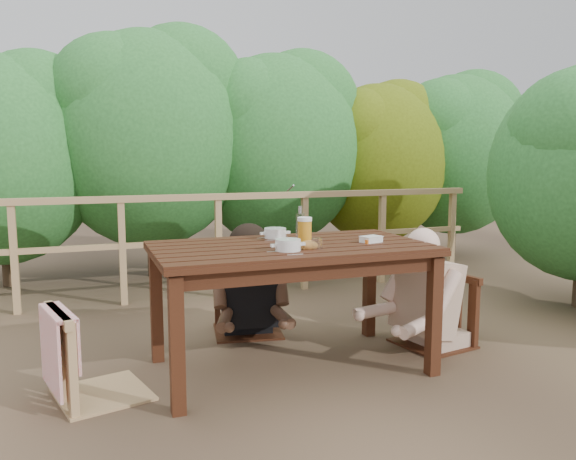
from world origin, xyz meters
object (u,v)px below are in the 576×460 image
object	(u,v)px
chair_left	(99,310)
chair_far	(247,268)
beer_glass	(305,231)
woman	(246,248)
tumbler	(317,245)
bottle	(300,224)
table	(291,308)
bread_roll	(309,246)
chair_right	(434,280)
diner_right	(439,248)
butter_tub	(371,240)
soup_near	(288,246)
soup_far	(275,234)

from	to	relation	value
chair_left	chair_far	xyz separation A→B (m)	(1.12, 0.84, 0.00)
chair_far	beer_glass	size ratio (longest dim) A/B	5.62
woman	tumbler	world-z (taller)	woman
bottle	tumbler	bearing A→B (deg)	-96.09
chair_left	table	bearing A→B (deg)	-103.02
chair_far	bread_roll	bearing A→B (deg)	-74.52
chair_right	tumbler	size ratio (longest dim) A/B	11.82
diner_right	butter_tub	xyz separation A→B (m)	(-0.64, -0.16, 0.11)
soup_near	beer_glass	distance (m)	0.33
butter_tub	table	bearing A→B (deg)	154.17
chair_left	tumbler	distance (m)	1.31
table	beer_glass	distance (m)	0.50
woman	soup_near	xyz separation A→B (m)	(-0.04, -1.05, 0.18)
woman	diner_right	xyz separation A→B (m)	(1.22, -0.77, 0.05)
bread_roll	soup_near	bearing A→B (deg)	-170.51
table	diner_right	bearing A→B (deg)	2.98
table	chair_right	xyz separation A→B (m)	(1.13, 0.06, 0.09)
chair_far	tumbler	bearing A→B (deg)	-72.54
table	beer_glass	bearing A→B (deg)	17.89
table	chair_far	size ratio (longest dim) A/B	1.69
tumbler	butter_tub	distance (m)	0.45
chair_far	soup_near	world-z (taller)	chair_far
bottle	chair_far	bearing A→B (deg)	105.51
chair_left	bread_roll	size ratio (longest dim) A/B	8.92
bread_roll	table	bearing A→B (deg)	103.38
bread_roll	bottle	size ratio (longest dim) A/B	0.47
bread_roll	butter_tub	xyz separation A→B (m)	(0.48, 0.09, -0.00)
chair_far	butter_tub	world-z (taller)	chair_far
chair_right	bottle	size ratio (longest dim) A/B	3.99
woman	soup_near	world-z (taller)	woman
bread_roll	tumbler	size ratio (longest dim) A/B	1.38
chair_left	bottle	world-z (taller)	bottle
chair_far	tumbler	distance (m)	1.09
beer_glass	butter_tub	size ratio (longest dim) A/B	1.36
woman	butter_tub	world-z (taller)	woman
table	woman	xyz separation A→B (m)	(-0.06, 0.83, 0.27)
table	tumbler	world-z (taller)	tumbler
diner_right	butter_tub	bearing A→B (deg)	93.81
beer_glass	chair_right	bearing A→B (deg)	1.40
diner_right	bread_roll	xyz separation A→B (m)	(-1.11, -0.25, 0.12)
bottle	soup_far	bearing A→B (deg)	132.25
soup_near	butter_tub	xyz separation A→B (m)	(0.62, 0.12, -0.01)
woman	bread_roll	size ratio (longest dim) A/B	11.69
woman	butter_tub	distance (m)	1.11
table	chair_left	xyz separation A→B (m)	(-1.17, -0.03, 0.11)
soup_near	soup_far	distance (m)	0.52
diner_right	chair_right	bearing A→B (deg)	79.82
chair_right	bread_roll	size ratio (longest dim) A/B	8.56
table	bread_roll	size ratio (longest dim) A/B	15.18
chair_right	soup_far	distance (m)	1.21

